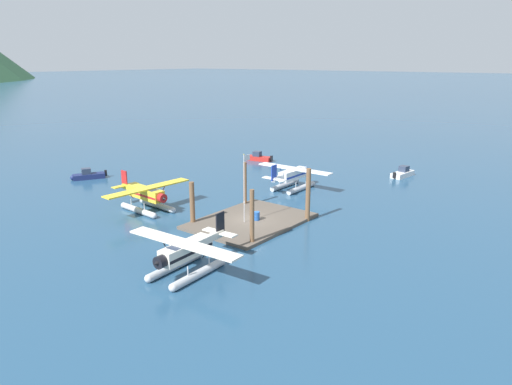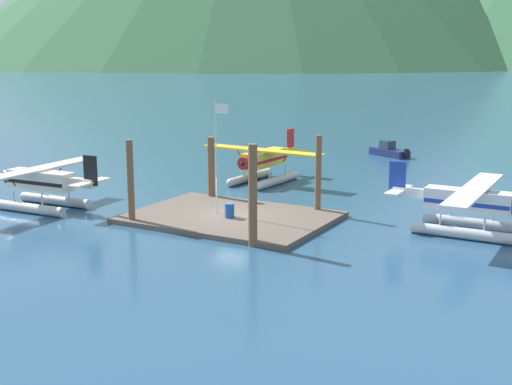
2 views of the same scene
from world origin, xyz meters
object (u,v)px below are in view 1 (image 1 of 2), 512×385
flagpole (245,181)px  boat_navy_open_north (88,175)px  seaplane_yellow_bow_left (147,197)px  boat_white_open_se (403,173)px  boat_red_open_east (258,158)px  seaplane_cream_port_aft (186,255)px  fuel_drum (257,216)px  seaplane_white_stbd_fwd (293,177)px

flagpole → boat_navy_open_north: 29.56m
seaplane_yellow_bow_left → boat_white_open_se: seaplane_yellow_bow_left is taller
boat_navy_open_north → boat_red_open_east: 26.73m
seaplane_cream_port_aft → boat_navy_open_north: bearing=68.9°
boat_white_open_se → boat_red_open_east: bearing=99.9°
fuel_drum → seaplane_yellow_bow_left: size_ratio=0.08×
boat_white_open_se → boat_navy_open_north: bearing=129.9°
fuel_drum → seaplane_cream_port_aft: (-12.65, -2.99, 0.84)m
boat_red_open_east → fuel_drum: bearing=-142.4°
seaplane_yellow_bow_left → boat_navy_open_north: bearing=76.8°
flagpole → seaplane_cream_port_aft: 12.37m
seaplane_white_stbd_fwd → seaplane_yellow_bow_left: 18.88m
boat_red_open_east → flagpole: bearing=-144.5°
boat_navy_open_north → fuel_drum: bearing=-90.1°
seaplane_cream_port_aft → boat_white_open_se: seaplane_cream_port_aft is taller
seaplane_cream_port_aft → boat_white_open_se: bearing=-1.6°
fuel_drum → boat_white_open_se: size_ratio=0.18×
seaplane_yellow_bow_left → fuel_drum: bearing=-70.8°
flagpole → boat_white_open_se: size_ratio=1.43×
flagpole → seaplane_yellow_bow_left: flagpole is taller
boat_navy_open_north → flagpole: bearing=-92.4°
flagpole → fuel_drum: flagpole is taller
fuel_drum → boat_red_open_east: bearing=37.6°
boat_red_open_east → boat_white_open_se: same height
seaplane_cream_port_aft → seaplane_yellow_bow_left: size_ratio=1.00×
boat_navy_open_north → boat_red_open_east: bearing=-24.3°
fuel_drum → boat_navy_open_north: 29.82m
boat_navy_open_north → boat_white_open_se: size_ratio=0.92×
seaplane_cream_port_aft → boat_navy_open_north: 35.20m
flagpole → seaplane_white_stbd_fwd: size_ratio=0.67×
seaplane_cream_port_aft → boat_red_open_east: seaplane_cream_port_aft is taller
seaplane_white_stbd_fwd → seaplane_yellow_bow_left: same height
boat_red_open_east → boat_white_open_se: (3.98, -22.92, 0.00)m
boat_white_open_se → seaplane_cream_port_aft: bearing=178.4°
fuel_drum → seaplane_cream_port_aft: bearing=-166.7°
seaplane_white_stbd_fwd → boat_navy_open_north: seaplane_white_stbd_fwd is taller
boat_white_open_se → fuel_drum: bearing=171.7°
flagpole → boat_white_open_se: 30.20m
seaplane_yellow_bow_left → boat_red_open_east: (28.55, 6.87, -1.09)m
flagpole → boat_red_open_east: 31.67m
seaplane_yellow_bow_left → boat_navy_open_north: size_ratio=2.34×
seaplane_cream_port_aft → boat_navy_open_north: seaplane_cream_port_aft is taller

